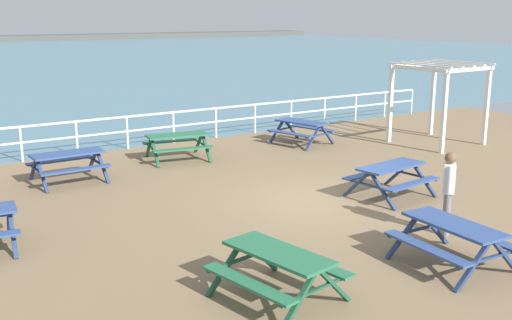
# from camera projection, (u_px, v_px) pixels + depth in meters

# --- Properties ---
(ground_plane) EXTENTS (30.00, 24.00, 0.20)m
(ground_plane) POSITION_uv_depth(u_px,v_px,m) (318.00, 204.00, 14.27)
(ground_plane) COLOR #846B4C
(seaward_railing) EXTENTS (23.07, 0.07, 1.08)m
(seaward_railing) POSITION_uv_depth(u_px,v_px,m) (173.00, 121.00, 20.38)
(seaward_railing) COLOR white
(seaward_railing) RESTS_ON ground
(picnic_table_near_left) EXTENTS (1.84, 1.58, 0.80)m
(picnic_table_near_left) POSITION_uv_depth(u_px,v_px,m) (68.00, 160.00, 15.66)
(picnic_table_near_left) COLOR #334C84
(picnic_table_near_left) RESTS_ON ground
(picnic_table_near_right) EXTENTS (1.62, 1.87, 0.80)m
(picnic_table_near_right) POSITION_uv_depth(u_px,v_px,m) (453.00, 234.00, 10.39)
(picnic_table_near_right) COLOR #334C84
(picnic_table_near_right) RESTS_ON ground
(picnic_table_mid_centre) EXTENTS (2.03, 1.80, 0.80)m
(picnic_table_mid_centre) POSITION_uv_depth(u_px,v_px,m) (177.00, 141.00, 18.05)
(picnic_table_mid_centre) COLOR #286B47
(picnic_table_mid_centre) RESTS_ON ground
(picnic_table_far_left) EXTENTS (1.80, 2.03, 0.80)m
(picnic_table_far_left) POSITION_uv_depth(u_px,v_px,m) (278.00, 263.00, 9.16)
(picnic_table_far_left) COLOR #286B47
(picnic_table_far_left) RESTS_ON ground
(picnic_table_seaward) EXTENTS (1.89, 2.11, 0.80)m
(picnic_table_seaward) POSITION_uv_depth(u_px,v_px,m) (302.00, 127.00, 20.25)
(picnic_table_seaward) COLOR #334C84
(picnic_table_seaward) RESTS_ON ground
(picnic_table_corner) EXTENTS (1.96, 1.73, 0.80)m
(picnic_table_corner) POSITION_uv_depth(u_px,v_px,m) (391.00, 173.00, 14.37)
(picnic_table_corner) COLOR #334C84
(picnic_table_corner) RESTS_ON ground
(visitor) EXTENTS (0.42, 0.39, 1.66)m
(visitor) POSITION_uv_depth(u_px,v_px,m) (448.00, 188.00, 11.84)
(visitor) COLOR slate
(visitor) RESTS_ON ground
(lattice_pergola) EXTENTS (2.53, 2.65, 2.70)m
(lattice_pergola) POSITION_uv_depth(u_px,v_px,m) (439.00, 84.00, 20.08)
(lattice_pergola) COLOR white
(lattice_pergola) RESTS_ON ground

